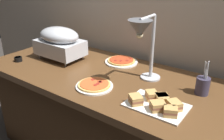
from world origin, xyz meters
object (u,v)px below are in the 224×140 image
(chafing_dish, at_px, (60,41))
(heat_lamp, at_px, (142,35))
(pizza_plate_front, at_px, (94,85))
(pizza_plate_center, at_px, (121,61))
(utensil_holder, at_px, (203,85))
(sandwich_platter, at_px, (158,103))
(sauce_cup_far, at_px, (18,59))
(sauce_cup_near, at_px, (206,83))

(chafing_dish, bearing_deg, heat_lamp, -3.34)
(pizza_plate_front, bearing_deg, pizza_plate_center, 101.73)
(heat_lamp, relative_size, pizza_plate_front, 1.85)
(chafing_dish, xyz_separation_m, utensil_holder, (1.17, 0.09, -0.09))
(sandwich_platter, relative_size, utensil_holder, 1.53)
(chafing_dish, height_order, utensil_holder, chafing_dish)
(pizza_plate_front, height_order, sauce_cup_far, sauce_cup_far)
(chafing_dish, xyz_separation_m, sandwich_platter, (1.01, -0.21, -0.13))
(chafing_dish, relative_size, heat_lamp, 0.86)
(pizza_plate_front, bearing_deg, sauce_cup_near, 37.48)
(sandwich_platter, bearing_deg, sauce_cup_near, 71.65)
(chafing_dish, bearing_deg, sandwich_platter, -11.98)
(sandwich_platter, bearing_deg, utensil_holder, 62.89)
(pizza_plate_front, bearing_deg, sandwich_platter, 2.81)
(heat_lamp, xyz_separation_m, utensil_holder, (0.37, 0.13, -0.29))
(sandwich_platter, height_order, utensil_holder, utensil_holder)
(pizza_plate_center, distance_m, sauce_cup_near, 0.69)
(pizza_plate_center, bearing_deg, sauce_cup_far, -146.18)
(pizza_plate_center, relative_size, utensil_holder, 1.20)
(sauce_cup_near, bearing_deg, pizza_plate_front, -142.52)
(chafing_dish, height_order, sauce_cup_far, chafing_dish)
(pizza_plate_center, height_order, utensil_holder, utensil_holder)
(chafing_dish, xyz_separation_m, heat_lamp, (0.80, -0.05, 0.20))
(pizza_plate_front, xyz_separation_m, utensil_holder, (0.60, 0.32, 0.05))
(pizza_plate_front, height_order, pizza_plate_center, same)
(pizza_plate_center, xyz_separation_m, sandwich_platter, (0.54, -0.44, 0.01))
(sauce_cup_near, height_order, utensil_holder, utensil_holder)
(sandwich_platter, height_order, sauce_cup_far, sandwich_platter)
(heat_lamp, bearing_deg, sandwich_platter, -38.26)
(sauce_cup_far, bearing_deg, sandwich_platter, 1.65)
(sauce_cup_near, bearing_deg, heat_lamp, -143.62)
(sandwich_platter, xyz_separation_m, sauce_cup_far, (-1.26, -0.04, -0.01))
(chafing_dish, height_order, heat_lamp, heat_lamp)
(sandwich_platter, relative_size, sauce_cup_far, 5.43)
(heat_lamp, bearing_deg, chafing_dish, 176.66)
(heat_lamp, relative_size, sandwich_platter, 1.34)
(sauce_cup_near, relative_size, sauce_cup_far, 0.89)
(chafing_dish, relative_size, utensil_holder, 1.76)
(pizza_plate_center, distance_m, sandwich_platter, 0.70)
(utensil_holder, bearing_deg, chafing_dish, -175.78)
(chafing_dish, relative_size, pizza_plate_front, 1.59)
(pizza_plate_front, xyz_separation_m, pizza_plate_center, (-0.10, 0.46, -0.00))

